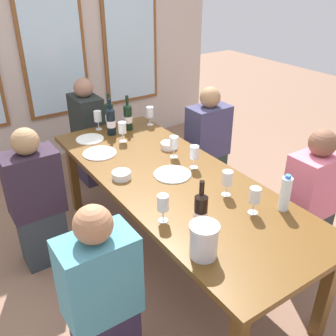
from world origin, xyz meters
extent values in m
plane|color=#83604B|center=(0.00, 0.00, 0.00)|extent=(12.00, 12.00, 0.00)
cube|color=#C1B0A2|center=(0.00, 2.34, 1.45)|extent=(4.10, 0.06, 2.90)
cube|color=brown|center=(0.00, 2.29, 1.45)|extent=(0.72, 0.03, 1.88)
cube|color=silver|center=(0.00, 2.28, 1.45)|extent=(0.64, 0.01, 1.80)
cube|color=brown|center=(0.95, 2.29, 1.45)|extent=(0.72, 0.03, 1.88)
cube|color=silver|center=(0.95, 2.28, 1.45)|extent=(0.64, 0.01, 1.80)
cube|color=brown|center=(0.00, 0.00, 0.72)|extent=(0.90, 2.36, 0.04)
cube|color=brown|center=(0.36, -1.08, 0.35)|extent=(0.07, 0.07, 0.70)
cube|color=brown|center=(-0.36, 1.08, 0.35)|extent=(0.07, 0.07, 0.70)
cube|color=brown|center=(0.36, 1.08, 0.35)|extent=(0.07, 0.07, 0.70)
cylinder|color=white|center=(0.02, 0.04, 0.74)|extent=(0.27, 0.27, 0.01)
cylinder|color=white|center=(-0.27, 0.64, 0.74)|extent=(0.26, 0.26, 0.01)
cylinder|color=white|center=(-0.22, 0.94, 0.74)|extent=(0.24, 0.24, 0.01)
cylinder|color=silver|center=(-0.33, -0.75, 0.82)|extent=(0.14, 0.14, 0.17)
cylinder|color=silver|center=(-0.33, -0.75, 0.92)|extent=(0.16, 0.16, 0.02)
cylinder|color=black|center=(-0.21, -0.58, 0.85)|extent=(0.08, 0.07, 0.22)
cone|color=black|center=(-0.21, -0.58, 0.97)|extent=(0.08, 0.07, 0.02)
cylinder|color=black|center=(-0.21, -0.58, 1.02)|extent=(0.03, 0.03, 0.08)
cylinder|color=#F4DBD5|center=(-0.21, -0.58, 0.84)|extent=(0.08, 0.08, 0.06)
cylinder|color=black|center=(0.17, 0.95, 0.85)|extent=(0.08, 0.07, 0.22)
cone|color=black|center=(0.17, 0.95, 0.97)|extent=(0.08, 0.07, 0.02)
cylinder|color=black|center=(0.17, 0.95, 1.02)|extent=(0.03, 0.03, 0.08)
cylinder|color=silver|center=(0.17, 0.95, 0.84)|extent=(0.08, 0.08, 0.06)
cylinder|color=black|center=(0.05, 1.09, 0.85)|extent=(0.08, 0.08, 0.22)
cone|color=black|center=(0.05, 1.09, 0.97)|extent=(0.08, 0.08, 0.02)
cylinder|color=black|center=(0.05, 1.09, 1.02)|extent=(0.03, 0.03, 0.08)
cylinder|color=#F7EBCC|center=(0.05, 1.09, 0.84)|extent=(0.08, 0.08, 0.06)
cylinder|color=black|center=(-0.01, 0.94, 0.85)|extent=(0.07, 0.07, 0.22)
cone|color=black|center=(-0.01, 0.94, 0.98)|extent=(0.07, 0.07, 0.02)
cylinder|color=black|center=(-0.01, 0.94, 1.02)|extent=(0.03, 0.03, 0.08)
cylinder|color=white|center=(-0.01, 0.94, 0.84)|extent=(0.08, 0.08, 0.06)
cylinder|color=white|center=(0.25, 0.42, 0.77)|extent=(0.13, 0.13, 0.05)
cylinder|color=white|center=(-0.30, 0.19, 0.77)|extent=(0.13, 0.13, 0.05)
cylinder|color=white|center=(0.34, -0.70, 0.85)|extent=(0.06, 0.06, 0.22)
cylinder|color=blue|center=(0.34, -0.70, 0.97)|extent=(0.04, 0.04, 0.02)
cylinder|color=white|center=(0.16, -0.62, 0.74)|extent=(0.06, 0.06, 0.00)
cylinder|color=white|center=(0.16, -0.62, 0.78)|extent=(0.01, 0.01, 0.07)
cylinder|color=white|center=(0.16, -0.62, 0.87)|extent=(0.07, 0.07, 0.09)
cylinder|color=#590C19|center=(0.16, -0.62, 0.83)|extent=(0.06, 0.06, 0.02)
cylinder|color=white|center=(-0.34, -0.39, 0.74)|extent=(0.06, 0.06, 0.00)
cylinder|color=white|center=(-0.34, -0.39, 0.78)|extent=(0.01, 0.01, 0.07)
cylinder|color=white|center=(-0.34, -0.39, 0.87)|extent=(0.07, 0.07, 0.09)
cylinder|color=maroon|center=(-0.34, -0.39, 0.84)|extent=(0.06, 0.06, 0.03)
cylinder|color=white|center=(-0.06, 1.11, 0.74)|extent=(0.06, 0.06, 0.00)
cylinder|color=white|center=(-0.06, 1.11, 0.78)|extent=(0.01, 0.01, 0.07)
cylinder|color=white|center=(-0.06, 1.11, 0.87)|extent=(0.07, 0.07, 0.09)
cylinder|color=#590C19|center=(-0.06, 1.11, 0.84)|extent=(0.06, 0.06, 0.04)
cylinder|color=white|center=(0.16, -0.38, 0.74)|extent=(0.06, 0.06, 0.00)
cylinder|color=white|center=(0.16, -0.38, 0.78)|extent=(0.01, 0.01, 0.07)
cylinder|color=white|center=(0.16, -0.38, 0.87)|extent=(0.07, 0.07, 0.09)
cylinder|color=#590C19|center=(0.16, -0.38, 0.84)|extent=(0.06, 0.06, 0.04)
cylinder|color=white|center=(0.39, 0.94, 0.74)|extent=(0.06, 0.06, 0.00)
cylinder|color=white|center=(0.39, 0.94, 0.78)|extent=(0.01, 0.01, 0.07)
cylinder|color=white|center=(0.39, 0.94, 0.87)|extent=(0.07, 0.07, 0.09)
cylinder|color=#590C19|center=(0.39, 0.94, 0.83)|extent=(0.06, 0.06, 0.02)
cylinder|color=white|center=(0.00, 0.75, 0.74)|extent=(0.06, 0.06, 0.00)
cylinder|color=white|center=(0.00, 0.75, 0.78)|extent=(0.01, 0.01, 0.07)
cylinder|color=white|center=(0.00, 0.75, 0.87)|extent=(0.07, 0.07, 0.09)
cylinder|color=beige|center=(0.00, 0.75, 0.84)|extent=(0.06, 0.06, 0.03)
cylinder|color=white|center=(0.21, 0.04, 0.74)|extent=(0.06, 0.06, 0.00)
cylinder|color=white|center=(0.21, 0.04, 0.78)|extent=(0.01, 0.01, 0.07)
cylinder|color=white|center=(0.21, 0.04, 0.87)|extent=(0.07, 0.07, 0.09)
cylinder|color=maroon|center=(0.21, 0.04, 0.84)|extent=(0.06, 0.06, 0.04)
cylinder|color=white|center=(0.19, 0.26, 0.74)|extent=(0.06, 0.06, 0.00)
cylinder|color=white|center=(0.19, 0.26, 0.78)|extent=(0.01, 0.01, 0.07)
cylinder|color=white|center=(0.19, 0.26, 0.87)|extent=(0.07, 0.07, 0.09)
cylinder|color=beige|center=(0.19, 0.26, 0.83)|extent=(0.06, 0.06, 0.02)
cube|color=#2D353A|center=(-0.82, 0.56, 0.23)|extent=(0.32, 0.24, 0.45)
cube|color=#2E202F|center=(-0.82, 0.56, 0.69)|extent=(0.38, 0.24, 0.48)
sphere|color=#9D7750|center=(-0.82, 0.56, 1.02)|extent=(0.19, 0.19, 0.19)
cube|color=#24362B|center=(0.82, 0.61, 0.23)|extent=(0.32, 0.24, 0.45)
cube|color=#3B3A5C|center=(0.82, 0.61, 0.69)|extent=(0.38, 0.24, 0.48)
sphere|color=#9C744F|center=(0.82, 0.61, 1.02)|extent=(0.19, 0.19, 0.19)
cube|color=teal|center=(-0.82, -0.55, 0.69)|extent=(0.38, 0.24, 0.48)
sphere|color=#A46E4C|center=(-0.82, -0.55, 1.02)|extent=(0.19, 0.19, 0.19)
cube|color=#2C2F31|center=(0.82, -0.57, 0.23)|extent=(0.32, 0.24, 0.45)
cube|color=#DF6D87|center=(0.82, -0.57, 0.69)|extent=(0.38, 0.24, 0.48)
sphere|color=brown|center=(0.82, -0.57, 1.02)|extent=(0.19, 0.19, 0.19)
cube|color=#362D43|center=(0.00, 1.53, 0.23)|extent=(0.24, 0.32, 0.45)
cube|color=#232926|center=(0.00, 1.53, 0.69)|extent=(0.24, 0.38, 0.48)
sphere|color=#966953|center=(0.00, 1.53, 1.02)|extent=(0.19, 0.19, 0.19)
camera|label=1|loc=(-1.32, -1.91, 2.07)|focal=40.56mm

